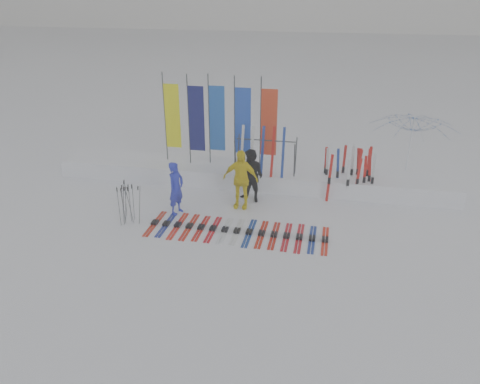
% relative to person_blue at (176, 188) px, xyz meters
% --- Properties ---
extents(ground, '(120.00, 120.00, 0.00)m').
position_rel_person_blue_xyz_m(ground, '(1.85, -1.83, -0.84)').
color(ground, white).
rests_on(ground, ground).
extents(snow_bank, '(14.00, 1.60, 0.60)m').
position_rel_person_blue_xyz_m(snow_bank, '(1.85, 2.77, -0.54)').
color(snow_bank, white).
rests_on(snow_bank, ground).
extents(person_blue, '(0.57, 0.71, 1.68)m').
position_rel_person_blue_xyz_m(person_blue, '(0.00, 0.00, 0.00)').
color(person_blue, '#1F29B8').
rests_on(person_blue, ground).
extents(person_black, '(1.05, 0.96, 1.76)m').
position_rel_person_blue_xyz_m(person_black, '(2.11, 1.35, 0.04)').
color(person_black, black).
rests_on(person_black, ground).
extents(person_yellow, '(1.14, 0.51, 1.92)m').
position_rel_person_blue_xyz_m(person_yellow, '(1.85, 0.83, 0.12)').
color(person_yellow, yellow).
rests_on(person_yellow, ground).
extents(tent_canopy, '(3.34, 3.39, 2.64)m').
position_rel_person_blue_xyz_m(tent_canopy, '(7.22, 3.58, 0.48)').
color(tent_canopy, white).
rests_on(tent_canopy, ground).
extents(ski_row, '(5.21, 1.69, 0.07)m').
position_rel_person_blue_xyz_m(ski_row, '(2.10, -0.84, -0.80)').
color(ski_row, '#B6200E').
rests_on(ski_row, ground).
extents(pole_cluster, '(0.70, 0.58, 1.26)m').
position_rel_person_blue_xyz_m(pole_cluster, '(-1.23, -0.89, -0.23)').
color(pole_cluster, '#595B60').
rests_on(pole_cluster, ground).
extents(feather_flags, '(4.07, 0.21, 3.20)m').
position_rel_person_blue_xyz_m(feather_flags, '(0.63, 2.91, 1.40)').
color(feather_flags, '#383A3F').
rests_on(feather_flags, ground).
extents(ski_rack, '(2.04, 0.80, 1.23)m').
position_rel_person_blue_xyz_m(ski_rack, '(2.41, 2.37, 0.54)').
color(ski_rack, '#383A3F').
rests_on(ski_rack, ground).
extents(upright_skis, '(1.62, 1.21, 1.69)m').
position_rel_person_blue_xyz_m(upright_skis, '(5.33, 2.52, -0.05)').
color(upright_skis, silver).
rests_on(upright_skis, ground).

